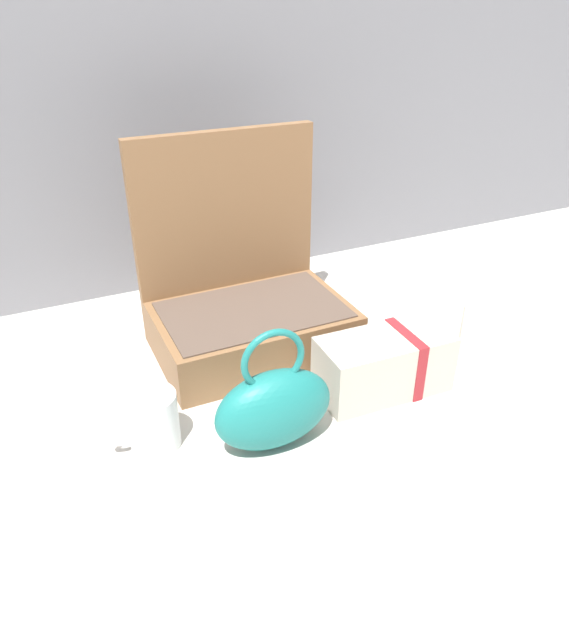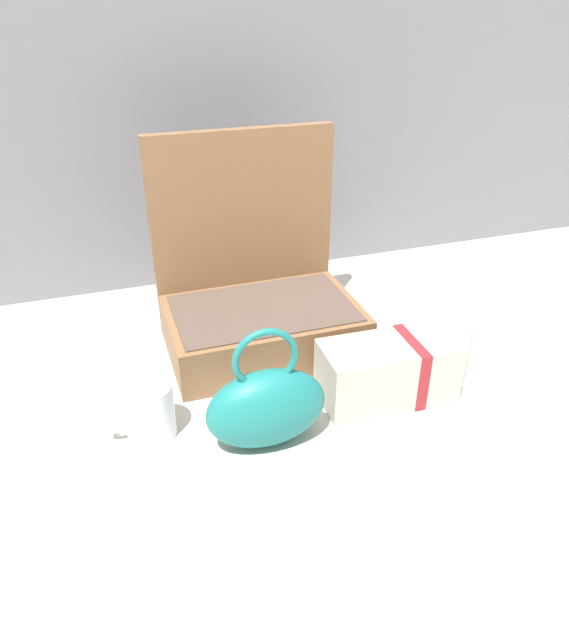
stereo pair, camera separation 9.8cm
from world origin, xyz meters
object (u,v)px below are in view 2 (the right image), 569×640
teal_pouch_handbag (266,406)px  cream_toiletry_bag (389,371)px  info_card_left (497,347)px  coffee_mug (148,411)px  open_suitcase (258,301)px

teal_pouch_handbag → cream_toiletry_bag: teal_pouch_handbag is taller
cream_toiletry_bag → teal_pouch_handbag: bearing=-168.7°
cream_toiletry_bag → info_card_left: 0.22m
teal_pouch_handbag → coffee_mug: bearing=156.2°
open_suitcase → cream_toiletry_bag: open_suitcase is taller
coffee_mug → info_card_left: 0.65m
info_card_left → teal_pouch_handbag: bearing=-174.2°
open_suitcase → coffee_mug: size_ratio=3.48×
open_suitcase → teal_pouch_handbag: open_suitcase is taller
teal_pouch_handbag → coffee_mug: teal_pouch_handbag is taller
teal_pouch_handbag → coffee_mug: size_ratio=1.80×
open_suitcase → cream_toiletry_bag: size_ratio=1.71×
teal_pouch_handbag → info_card_left: teal_pouch_handbag is taller
teal_pouch_handbag → info_card_left: 0.46m
teal_pouch_handbag → info_card_left: size_ratio=1.46×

